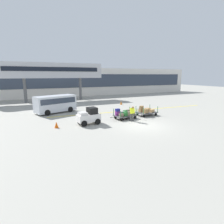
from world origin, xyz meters
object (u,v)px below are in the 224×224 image
object	(u,v)px
shuttle_van	(55,103)
baggage_cart_middle	(146,111)
baggage_handler	(132,113)
safety_cone_far	(56,125)
baggage_tug	(89,116)
safety_cone_near	(121,103)
baggage_cart_lead	(125,114)

from	to	relation	value
shuttle_van	baggage_cart_middle	bearing A→B (deg)	-33.25
baggage_handler	safety_cone_far	distance (m)	7.30
baggage_cart_middle	shuttle_van	size ratio (longest dim) A/B	0.59
baggage_tug	baggage_cart_middle	bearing A→B (deg)	6.50
shuttle_van	safety_cone_near	distance (m)	10.45
baggage_cart_middle	safety_cone_near	bearing A→B (deg)	82.93
baggage_tug	baggage_cart_middle	size ratio (longest dim) A/B	0.72
baggage_cart_middle	safety_cone_near	xyz separation A→B (m)	(1.01, 8.12, -0.23)
safety_cone_far	baggage_tug	bearing A→B (deg)	-0.53
baggage_handler	safety_cone_far	world-z (taller)	baggage_handler
baggage_cart_lead	baggage_cart_middle	distance (m)	2.94
safety_cone_far	shuttle_van	bearing A→B (deg)	82.89
baggage_cart_middle	safety_cone_near	distance (m)	8.19
baggage_tug	baggage_cart_middle	world-z (taller)	baggage_tug
baggage_cart_lead	baggage_cart_middle	xyz separation A→B (m)	(2.93, 0.32, -0.01)
baggage_cart_lead	shuttle_van	world-z (taller)	shuttle_van
baggage_handler	safety_cone_far	size ratio (longest dim) A/B	2.84
baggage_tug	baggage_cart_lead	xyz separation A→B (m)	(4.13, 0.48, -0.23)
baggage_tug	safety_cone_near	xyz separation A→B (m)	(8.07, 8.93, -0.48)
shuttle_van	baggage_handler	bearing A→B (deg)	-49.93
baggage_cart_middle	safety_cone_far	bearing A→B (deg)	-175.57
baggage_cart_middle	safety_cone_near	size ratio (longest dim) A/B	5.57
shuttle_van	safety_cone_far	world-z (taller)	shuttle_van
baggage_tug	safety_cone_near	world-z (taller)	baggage_tug
shuttle_van	safety_cone_far	xyz separation A→B (m)	(-0.85, -6.80, -0.96)
safety_cone_near	shuttle_van	bearing A→B (deg)	-168.35
baggage_tug	safety_cone_far	distance (m)	3.01
baggage_tug	safety_cone_far	size ratio (longest dim) A/B	4.01
baggage_tug	baggage_cart_middle	xyz separation A→B (m)	(7.06, 0.80, -0.25)
baggage_cart_middle	baggage_cart_lead	bearing A→B (deg)	-173.76
baggage_tug	baggage_cart_lead	size ratio (longest dim) A/B	0.72
baggage_cart_lead	baggage_handler	world-z (taller)	baggage_handler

